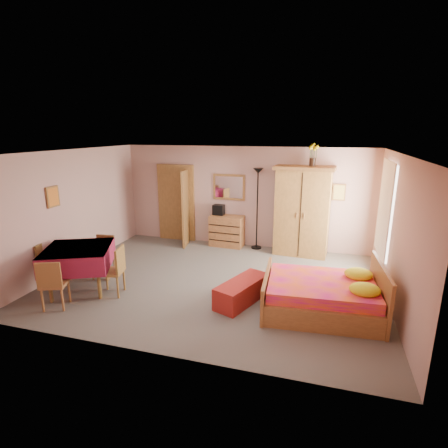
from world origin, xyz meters
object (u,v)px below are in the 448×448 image
(chest_of_drawers, at_px, (227,231))
(chair_north, at_px, (103,257))
(floor_lamp, at_px, (257,209))
(bed, at_px, (321,286))
(wall_mirror, at_px, (229,187))
(wardrobe, at_px, (302,211))
(chair_west, at_px, (52,264))
(stereo, at_px, (219,210))
(chair_east, at_px, (111,271))
(chair_south, at_px, (54,283))
(bench, at_px, (242,291))
(dining_table, at_px, (80,269))
(sunflower_vase, at_px, (313,155))

(chest_of_drawers, relative_size, chair_north, 1.00)
(floor_lamp, height_order, bed, floor_lamp)
(chair_north, bearing_deg, chest_of_drawers, -131.11)
(wall_mirror, distance_m, bed, 4.12)
(floor_lamp, bearing_deg, chest_of_drawers, -177.34)
(floor_lamp, bearing_deg, wardrobe, -6.47)
(floor_lamp, bearing_deg, chair_west, -136.46)
(stereo, distance_m, chair_east, 3.58)
(chair_north, distance_m, chair_west, 0.96)
(wall_mirror, xyz_separation_m, floor_lamp, (0.79, -0.17, -0.51))
(chest_of_drawers, distance_m, chair_south, 4.49)
(bed, xyz_separation_m, chair_east, (-3.77, -0.43, 0.01))
(chair_north, xyz_separation_m, chair_east, (0.62, -0.63, 0.02))
(chest_of_drawers, relative_size, floor_lamp, 0.42)
(stereo, xyz_separation_m, bench, (1.36, -3.00, -0.76))
(bed, distance_m, chair_west, 5.18)
(dining_table, bearing_deg, chest_of_drawers, 59.50)
(stereo, height_order, floor_lamp, floor_lamp)
(dining_table, xyz_separation_m, chair_north, (0.06, 0.65, 0.01))
(wardrobe, height_order, dining_table, wardrobe)
(chest_of_drawers, height_order, chair_east, chair_east)
(stereo, distance_m, bed, 4.04)
(stereo, xyz_separation_m, wardrobe, (2.17, -0.15, 0.13))
(wardrobe, distance_m, sunflower_vase, 1.36)
(wall_mirror, distance_m, chair_west, 4.54)
(chest_of_drawers, height_order, wardrobe, wardrobe)
(chest_of_drawers, height_order, sunflower_vase, sunflower_vase)
(stereo, relative_size, dining_table, 0.25)
(chair_east, bearing_deg, chair_south, 125.39)
(chest_of_drawers, xyz_separation_m, chair_north, (-1.92, -2.70, 0.02))
(bench, height_order, chair_north, chair_north)
(wall_mirror, xyz_separation_m, dining_table, (-1.97, -3.56, -1.12))
(chair_west, xyz_separation_m, chair_east, (1.39, -0.06, 0.03))
(dining_table, height_order, chair_south, chair_south)
(chest_of_drawers, xyz_separation_m, chair_south, (-1.94, -4.05, 0.03))
(bed, height_order, chair_west, bed)
(wall_mirror, height_order, stereo, wall_mirror)
(wall_mirror, height_order, chair_south, wall_mirror)
(wall_mirror, bearing_deg, chair_east, -109.67)
(bed, relative_size, bench, 1.61)
(wardrobe, relative_size, dining_table, 1.86)
(dining_table, bearing_deg, wall_mirror, 61.00)
(stereo, xyz_separation_m, chair_south, (-1.70, -4.10, -0.51))
(chair_south, height_order, chair_east, chair_east)
(stereo, relative_size, chair_east, 0.32)
(wardrobe, bearing_deg, dining_table, -135.78)
(bed, bearing_deg, floor_lamp, 115.64)
(stereo, height_order, sunflower_vase, sunflower_vase)
(sunflower_vase, xyz_separation_m, bench, (-0.97, -2.87, -2.24))
(floor_lamp, xyz_separation_m, wardrobe, (1.14, -0.13, 0.05))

